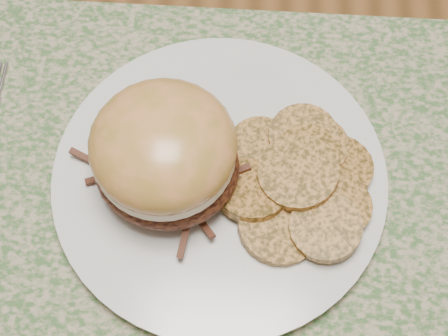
{
  "coord_description": "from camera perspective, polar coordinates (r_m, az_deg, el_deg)",
  "views": [
    {
      "loc": [
        -0.05,
        -0.48,
        1.23
      ],
      "look_at": [
        -0.06,
        -0.27,
        0.79
      ],
      "focal_mm": 50.0,
      "sensor_mm": 36.0,
      "label": 1
    }
  ],
  "objects": [
    {
      "name": "roasted_potatoes",
      "position": [
        0.5,
        6.98,
        -0.9
      ],
      "size": [
        0.15,
        0.15,
        0.03
      ],
      "color": "#AC7132",
      "rests_on": "dinner_plate"
    },
    {
      "name": "pork_sandwich",
      "position": [
        0.47,
        -5.46,
        1.32
      ],
      "size": [
        0.13,
        0.13,
        0.09
      ],
      "rotation": [
        0.0,
        0.0,
        -0.17
      ],
      "color": "black",
      "rests_on": "dinner_plate"
    },
    {
      "name": "ground",
      "position": [
        1.32,
        3.44,
        -4.72
      ],
      "size": [
        3.5,
        3.5,
        0.0
      ],
      "primitive_type": "plane",
      "color": "#502E1B",
      "rests_on": "ground"
    },
    {
      "name": "dinner_plate",
      "position": [
        0.52,
        -0.4,
        -0.89
      ],
      "size": [
        0.26,
        0.26,
        0.02
      ],
      "primitive_type": "cylinder",
      "color": "silver",
      "rests_on": "placemat"
    },
    {
      "name": "placemat",
      "position": [
        0.54,
        -1.6,
        0.74
      ],
      "size": [
        0.45,
        0.33,
        0.0
      ],
      "primitive_type": "cube",
      "color": "#3D6232",
      "rests_on": "dining_table"
    },
    {
      "name": "dining_table",
      "position": [
        0.74,
        6.33,
        14.31
      ],
      "size": [
        1.5,
        0.9,
        0.75
      ],
      "color": "brown",
      "rests_on": "ground"
    }
  ]
}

